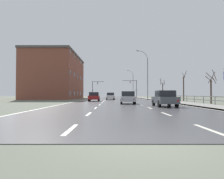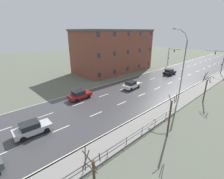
% 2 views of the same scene
% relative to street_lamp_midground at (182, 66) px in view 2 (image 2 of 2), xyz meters
% --- Properties ---
extents(ground_plane, '(160.00, 160.00, 0.12)m').
position_rel_street_lamp_midground_xyz_m(ground_plane, '(-7.43, 4.18, -5.78)').
color(ground_plane, '#5B6051').
extents(road_asphalt_strip, '(14.00, 120.00, 0.03)m').
position_rel_street_lamp_midground_xyz_m(road_asphalt_strip, '(-7.43, 16.17, -5.71)').
color(road_asphalt_strip, '#3D3D3F').
rests_on(road_asphalt_strip, ground).
extents(sidewalk_right, '(3.00, 120.00, 0.12)m').
position_rel_street_lamp_midground_xyz_m(sidewalk_right, '(1.00, 16.18, -5.66)').
color(sidewalk_right, gray).
rests_on(sidewalk_right, ground).
extents(guardrail, '(0.07, 32.35, 1.00)m').
position_rel_street_lamp_midground_xyz_m(guardrail, '(2.42, -22.03, -5.01)').
color(guardrail, '#515459').
rests_on(guardrail, ground).
extents(street_lamp_midground, '(2.77, 0.24, 11.74)m').
position_rel_street_lamp_midground_xyz_m(street_lamp_midground, '(0.00, 0.00, 0.00)').
color(street_lamp_midground, slate).
rests_on(street_lamp_midground, ground).
extents(traffic_signal_right, '(5.17, 0.36, 6.37)m').
position_rel_street_lamp_midground_xyz_m(traffic_signal_right, '(-0.44, 24.55, -1.54)').
color(traffic_signal_right, '#38383A').
rests_on(traffic_signal_right, ground).
extents(traffic_signal_left, '(4.18, 0.36, 5.97)m').
position_rel_street_lamp_midground_xyz_m(traffic_signal_left, '(-14.62, 24.01, -1.86)').
color(traffic_signal_left, '#38383A').
rests_on(traffic_signal_left, ground).
extents(car_distant, '(1.89, 4.13, 1.57)m').
position_rel_street_lamp_midground_xyz_m(car_distant, '(-11.46, -13.47, -4.92)').
color(car_distant, maroon).
rests_on(car_distant, ground).
extents(car_far_right, '(1.98, 4.17, 1.57)m').
position_rel_street_lamp_midground_xyz_m(car_far_right, '(-6.38, -23.11, -4.92)').
color(car_far_right, '#B7B7BC').
rests_on(car_far_right, ground).
extents(car_far_left, '(1.95, 4.16, 1.57)m').
position_rel_street_lamp_midground_xyz_m(car_far_left, '(-8.90, 13.43, -4.92)').
color(car_far_left, black).
rests_on(car_far_left, ground).
extents(car_near_right, '(2.03, 4.20, 1.57)m').
position_rel_street_lamp_midground_xyz_m(car_near_right, '(-8.75, -2.67, -4.92)').
color(car_near_right, silver).
rests_on(car_near_right, ground).
extents(brick_building, '(11.54, 22.98, 11.71)m').
position_rel_street_lamp_midground_xyz_m(brick_building, '(-23.27, 6.06, 0.14)').
color(brick_building, brown).
rests_on(brick_building, ground).
extents(bare_tree_near, '(1.41, 1.41, 4.35)m').
position_rel_street_lamp_midground_xyz_m(bare_tree_near, '(4.46, -22.41, -3.76)').
color(bare_tree_near, '#423328').
rests_on(bare_tree_near, ground).
extents(bare_tree_mid, '(0.90, 0.92, 5.44)m').
position_rel_street_lamp_midground_xyz_m(bare_tree_mid, '(4.55, -12.04, -3.30)').
color(bare_tree_mid, '#423328').
rests_on(bare_tree_mid, ground).
extents(bare_tree_far, '(1.34, 1.44, 5.19)m').
position_rel_street_lamp_midground_xyz_m(bare_tree_far, '(3.94, 0.86, -3.34)').
color(bare_tree_far, '#423328').
rests_on(bare_tree_far, ground).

